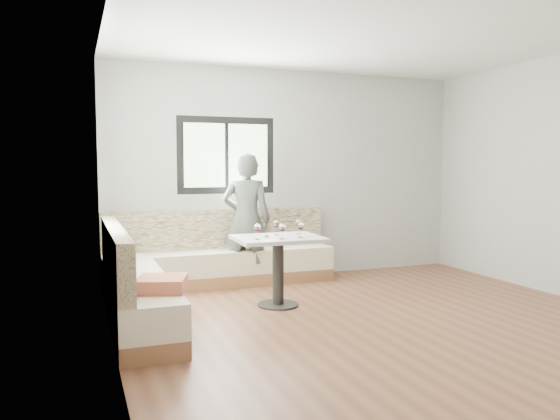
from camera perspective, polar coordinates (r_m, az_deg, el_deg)
name	(u,v)px	position (r m, az deg, el deg)	size (l,w,h in m)	color
room	(378,177)	(5.26, 10.16, 3.38)	(5.01, 5.01, 2.81)	brown
banquette	(189,271)	(6.29, -9.52, -6.30)	(2.90, 2.80, 0.95)	brown
table	(278,254)	(5.91, -0.20, -4.63)	(0.93, 0.73, 0.76)	black
person	(247,220)	(6.90, -3.51, -1.02)	(0.61, 0.40, 1.67)	#474D48
olive_ramekin	(265,236)	(5.84, -1.61, -2.69)	(0.09, 0.09, 0.03)	white
wine_glass_a	(258,228)	(5.65, -2.36, -1.91)	(0.08, 0.08, 0.17)	white
wine_glass_b	(282,228)	(5.67, 0.23, -1.89)	(0.08, 0.08, 0.17)	white
wine_glass_c	(301,227)	(5.80, 2.18, -1.74)	(0.08, 0.08, 0.17)	white
wine_glass_d	(276,225)	(5.99, -0.38, -1.53)	(0.08, 0.08, 0.17)	white
wine_glass_e	(299,224)	(6.09, 1.96, -1.43)	(0.08, 0.08, 0.17)	white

